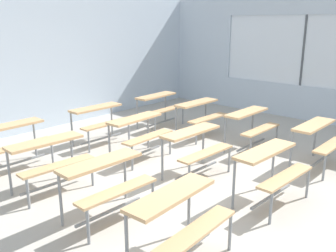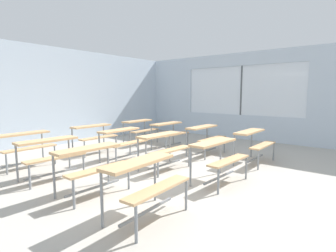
# 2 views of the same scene
# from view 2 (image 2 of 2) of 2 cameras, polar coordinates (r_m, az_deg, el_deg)

# --- Properties ---
(ground) EXTENTS (10.00, 9.00, 0.05)m
(ground) POSITION_cam_2_polar(r_m,az_deg,el_deg) (5.29, -2.01, -10.80)
(ground) COLOR #ADA89E
(wall_back) EXTENTS (10.00, 0.12, 3.00)m
(wall_back) POSITION_cam_2_polar(r_m,az_deg,el_deg) (8.68, -25.26, 5.77)
(wall_back) COLOR silver
(wall_back) RESTS_ON ground
(wall_right) EXTENTS (0.12, 9.00, 3.00)m
(wall_right) POSITION_cam_2_polar(r_m,az_deg,el_deg) (9.35, 19.21, 5.77)
(wall_right) COLOR silver
(wall_right) RESTS_ON ground
(desk_bench_r0c0) EXTENTS (1.13, 0.64, 0.74)m
(desk_bench_r0c0) POSITION_cam_2_polar(r_m,az_deg,el_deg) (3.40, -4.96, -10.68)
(desk_bench_r0c0) COLOR tan
(desk_bench_r0c0) RESTS_ON ground
(desk_bench_r0c1) EXTENTS (1.13, 0.64, 0.74)m
(desk_bench_r0c1) POSITION_cam_2_polar(r_m,az_deg,el_deg) (4.79, 10.97, -5.52)
(desk_bench_r0c1) COLOR tan
(desk_bench_r0c1) RESTS_ON ground
(desk_bench_r0c2) EXTENTS (1.10, 0.60, 0.74)m
(desk_bench_r0c2) POSITION_cam_2_polar(r_m,az_deg,el_deg) (6.34, 18.21, -2.67)
(desk_bench_r0c2) COLOR tan
(desk_bench_r0c2) RESTS_ON ground
(desk_bench_r1c0) EXTENTS (1.11, 0.62, 0.74)m
(desk_bench_r1c0) POSITION_cam_2_polar(r_m,az_deg,el_deg) (4.35, -16.29, -6.96)
(desk_bench_r1c0) COLOR tan
(desk_bench_r1c0) RESTS_ON ground
(desk_bench_r1c1) EXTENTS (1.12, 0.63, 0.74)m
(desk_bench_r1c1) POSITION_cam_2_polar(r_m,az_deg,el_deg) (5.53, -0.97, -3.69)
(desk_bench_r1c1) COLOR tan
(desk_bench_r1c1) RESTS_ON ground
(desk_bench_r1c2) EXTENTS (1.10, 0.60, 0.74)m
(desk_bench_r1c2) POSITION_cam_2_polar(r_m,az_deg,el_deg) (6.92, 8.14, -1.59)
(desk_bench_r1c2) COLOR tan
(desk_bench_r1c2) RESTS_ON ground
(desk_bench_r2c0) EXTENTS (1.12, 0.64, 0.74)m
(desk_bench_r2c0) POSITION_cam_2_polar(r_m,az_deg,el_deg) (5.38, -24.27, -4.65)
(desk_bench_r2c0) COLOR tan
(desk_bench_r2c0) RESTS_ON ground
(desk_bench_r2c1) EXTENTS (1.13, 0.65, 0.74)m
(desk_bench_r2c1) POSITION_cam_2_polar(r_m,az_deg,el_deg) (6.36, -9.85, -2.39)
(desk_bench_r2c1) COLOR tan
(desk_bench_r2c1) RESTS_ON ground
(desk_bench_r2c2) EXTENTS (1.11, 0.61, 0.74)m
(desk_bench_r2c2) POSITION_cam_2_polar(r_m,az_deg,el_deg) (7.64, 0.28, -0.70)
(desk_bench_r2c2) COLOR tan
(desk_bench_r2c2) RESTS_ON ground
(desk_bench_r3c0) EXTENTS (1.11, 0.61, 0.74)m
(desk_bench_r3c0) POSITION_cam_2_polar(r_m,az_deg,el_deg) (6.50, -28.71, -2.96)
(desk_bench_r3c0) COLOR tan
(desk_bench_r3c0) RESTS_ON ground
(desk_bench_r3c1) EXTENTS (1.10, 0.60, 0.74)m
(desk_bench_r3c1) POSITION_cam_2_polar(r_m,az_deg,el_deg) (7.33, -15.82, -1.29)
(desk_bench_r3c1) COLOR tan
(desk_bench_r3c1) RESTS_ON ground
(desk_bench_r3c2) EXTENTS (1.12, 0.64, 0.74)m
(desk_bench_r3c2) POSITION_cam_2_polar(r_m,az_deg,el_deg) (8.39, -6.10, -0.03)
(desk_bench_r3c2) COLOR tan
(desk_bench_r3c2) RESTS_ON ground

